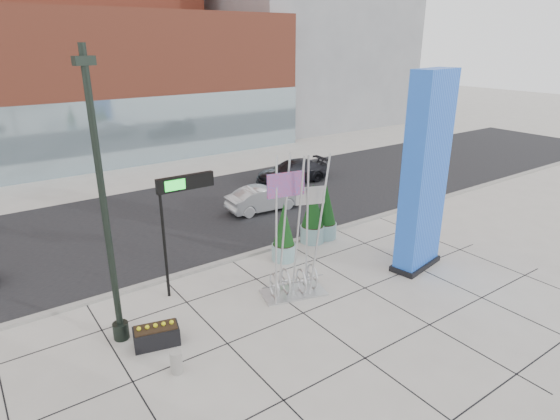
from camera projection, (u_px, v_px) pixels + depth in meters
ground at (263, 309)px, 16.45m from camera, size 160.00×160.00×0.00m
street_asphalt at (157, 223)px, 24.10m from camera, size 80.00×12.00×0.02m
curb_edge at (210, 266)px, 19.49m from camera, size 80.00×0.30×0.12m
tower_podium at (79, 87)px, 35.79m from camera, size 34.00×10.00×11.00m
tower_glass_front at (102, 136)px, 33.14m from camera, size 34.00×0.60×5.00m
building_grey_parking at (299, 39)px, 52.00m from camera, size 20.00×18.00×18.00m
blue_pylon at (425, 178)px, 18.31m from camera, size 2.54×1.48×7.96m
lamp_post at (108, 233)px, 13.63m from camera, size 0.59×0.49×8.87m
public_art_sculpture at (294, 259)px, 17.01m from camera, size 2.59×1.77×5.35m
concrete_bollard at (176, 362)px, 13.23m from camera, size 0.35×0.35×0.68m
overhead_street_sign at (181, 193)px, 16.42m from camera, size 2.12×0.26×4.49m
round_planter_east at (326, 213)px, 22.00m from camera, size 1.06×1.06×2.64m
round_planter_mid at (313, 215)px, 21.54m from camera, size 1.12×1.12×2.80m
round_planter_west at (284, 234)px, 19.77m from camera, size 1.02×1.02×2.55m
box_planter_north at (156, 335)px, 14.44m from camera, size 1.50×1.00×0.75m
car_silver_mid at (264, 199)px, 25.72m from camera, size 4.25×1.70×1.37m
car_dark_east at (292, 172)px, 30.86m from camera, size 5.14×2.51×1.44m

